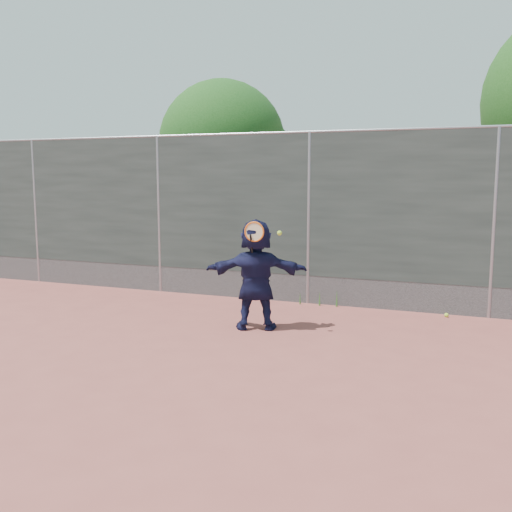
% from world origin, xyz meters
% --- Properties ---
extents(ground, '(80.00, 80.00, 0.00)m').
position_xyz_m(ground, '(0.00, 0.00, 0.00)').
color(ground, '#9E4C42').
rests_on(ground, ground).
extents(player, '(1.59, 0.94, 1.63)m').
position_xyz_m(player, '(-0.24, 1.56, 0.82)').
color(player, '#141637').
rests_on(player, ground).
extents(ball_ground, '(0.07, 0.07, 0.07)m').
position_xyz_m(ball_ground, '(2.37, 3.30, 0.03)').
color(ball_ground, '#B6E533').
rests_on(ball_ground, ground).
extents(fence, '(20.00, 0.06, 3.03)m').
position_xyz_m(fence, '(-0.00, 3.50, 1.58)').
color(fence, '#38423D').
rests_on(fence, ground).
extents(swing_action, '(0.55, 0.13, 0.51)m').
position_xyz_m(swing_action, '(-0.16, 1.36, 1.45)').
color(swing_action, orange).
rests_on(swing_action, ground).
extents(tree_left, '(3.15, 3.00, 4.53)m').
position_xyz_m(tree_left, '(-2.85, 6.55, 2.94)').
color(tree_left, '#382314').
rests_on(tree_left, ground).
extents(weed_clump, '(0.68, 0.07, 0.30)m').
position_xyz_m(weed_clump, '(0.29, 3.38, 0.13)').
color(weed_clump, '#387226').
rests_on(weed_clump, ground).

